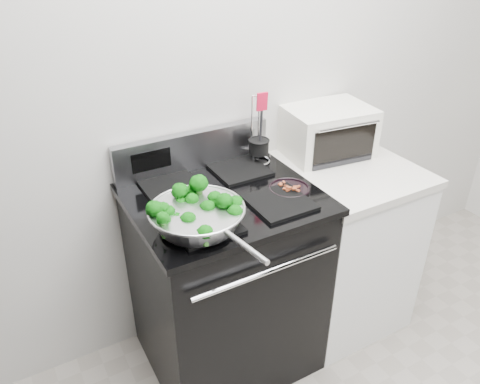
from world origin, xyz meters
TOP-DOWN VIEW (x-y plane):
  - back_wall at (0.00, 1.75)m, footprint 4.00×0.02m
  - gas_range at (-0.30, 1.41)m, footprint 0.79×0.69m
  - counter at (0.39, 1.41)m, footprint 0.62×0.68m
  - skillet at (-0.50, 1.24)m, footprint 0.37×0.58m
  - broccoli_pile at (-0.50, 1.24)m, footprint 0.29×0.29m
  - bacon_plate at (-0.03, 1.32)m, footprint 0.18×0.18m
  - utensil_holder at (-0.00, 1.62)m, footprint 0.11×0.11m
  - toaster_oven at (0.39, 1.60)m, footprint 0.46×0.37m

SIDE VIEW (x-z plane):
  - counter at x=0.39m, z-range 0.00..0.92m
  - gas_range at x=-0.30m, z-range -0.08..1.05m
  - bacon_plate at x=-0.03m, z-range 0.95..0.99m
  - skillet at x=-0.50m, z-range 0.97..1.04m
  - utensil_holder at x=0.00m, z-range 0.84..1.19m
  - broccoli_pile at x=-0.50m, z-range 0.98..1.08m
  - toaster_oven at x=0.39m, z-range 0.92..1.16m
  - back_wall at x=0.00m, z-range 0.00..2.70m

